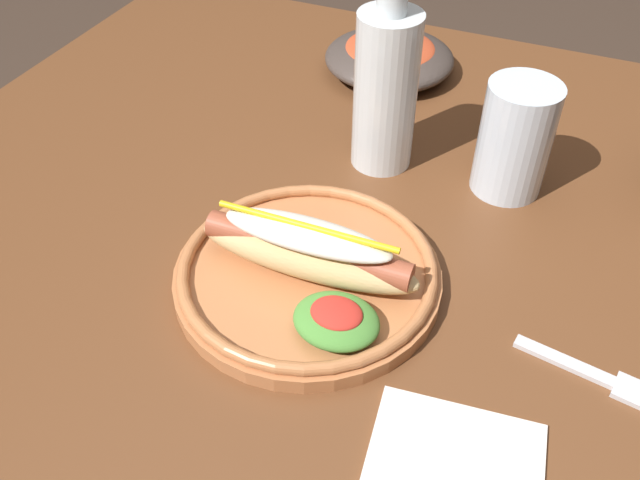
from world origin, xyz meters
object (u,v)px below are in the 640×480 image
Objects in this scene: side_bowl at (389,56)px; napkin at (453,473)px; fork at (597,376)px; water_cup at (515,139)px; hot_dog_plate at (309,269)px; glass_bottle at (386,83)px.

side_bowl is 1.36× the size of napkin.
water_cup reaches higher than fork.
water_cup reaches higher than napkin.
hot_dog_plate is 0.42m from side_bowl.
side_bowl reaches higher than napkin.
water_cup is 0.28m from side_bowl.
side_bowl is at bearing 137.08° from fork.
fork is at bearing -0.65° from hot_dog_plate.
napkin is (0.18, -0.35, -0.10)m from glass_bottle.
side_bowl reaches higher than fork.
glass_bottle is 0.22m from side_bowl.
hot_dog_plate is 2.01× the size of water_cup.
glass_bottle is (-0.27, 0.22, 0.10)m from fork.
hot_dog_plate is 0.23m from glass_bottle.
napkin is at bearing -62.90° from glass_bottle.
hot_dog_plate is at bearing -81.42° from side_bowl.
fork is at bearing 56.23° from napkin.
fork is 0.36m from glass_bottle.
water_cup is 0.97× the size of napkin.
water_cup reaches higher than hot_dog_plate.
fork is at bearing -39.48° from glass_bottle.
water_cup is (-0.12, 0.23, 0.06)m from fork.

